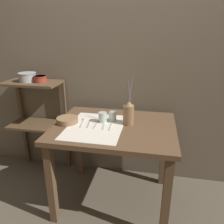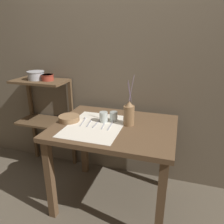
# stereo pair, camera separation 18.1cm
# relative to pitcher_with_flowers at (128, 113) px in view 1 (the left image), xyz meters

# --- Properties ---
(ground_plane) EXTENTS (12.00, 12.00, 0.00)m
(ground_plane) POSITION_rel_pitcher_with_flowers_xyz_m (-0.11, -0.05, -0.88)
(ground_plane) COLOR brown
(stone_wall_back) EXTENTS (7.00, 0.06, 2.40)m
(stone_wall_back) POSITION_rel_pitcher_with_flowers_xyz_m (-0.11, 0.46, 0.32)
(stone_wall_back) COLOR #6B5E4C
(stone_wall_back) RESTS_ON ground_plane
(wooden_table) EXTENTS (1.02, 0.81, 0.78)m
(wooden_table) POSITION_rel_pitcher_with_flowers_xyz_m (-0.11, -0.05, -0.21)
(wooden_table) COLOR brown
(wooden_table) RESTS_ON ground_plane
(wooden_shelf_unit) EXTENTS (0.57, 0.32, 1.05)m
(wooden_shelf_unit) POSITION_rel_pitcher_with_flowers_xyz_m (-1.02, 0.29, -0.14)
(wooden_shelf_unit) COLOR brown
(wooden_shelf_unit) RESTS_ON ground_plane
(linen_cloth) EXTENTS (0.46, 0.59, 0.00)m
(linen_cloth) POSITION_rel_pitcher_with_flowers_xyz_m (-0.26, -0.11, -0.10)
(linen_cloth) COLOR silver
(linen_cloth) RESTS_ON wooden_table
(pitcher_with_flowers) EXTENTS (0.09, 0.09, 0.43)m
(pitcher_with_flowers) POSITION_rel_pitcher_with_flowers_xyz_m (0.00, 0.00, 0.00)
(pitcher_with_flowers) COLOR olive
(pitcher_with_flowers) RESTS_ON wooden_table
(wooden_bowl) EXTENTS (0.18, 0.18, 0.05)m
(wooden_bowl) POSITION_rel_pitcher_with_flowers_xyz_m (-0.52, -0.08, -0.07)
(wooden_bowl) COLOR #8E6B47
(wooden_bowl) RESTS_ON wooden_table
(glass_tumbler_near) EXTENTS (0.07, 0.07, 0.09)m
(glass_tumbler_near) POSITION_rel_pitcher_with_flowers_xyz_m (-0.22, -0.01, -0.05)
(glass_tumbler_near) COLOR #B7C1BC
(glass_tumbler_near) RESTS_ON wooden_table
(glass_tumbler_far) EXTENTS (0.07, 0.07, 0.09)m
(glass_tumbler_far) POSITION_rel_pitcher_with_flowers_xyz_m (-0.14, 0.04, -0.05)
(glass_tumbler_far) COLOR #B7C1BC
(glass_tumbler_far) RESTS_ON wooden_table
(spoon_outer) EXTENTS (0.04, 0.18, 0.02)m
(spoon_outer) POSITION_rel_pitcher_with_flowers_xyz_m (-0.40, -0.03, -0.09)
(spoon_outer) COLOR #A8A8AD
(spoon_outer) RESTS_ON wooden_table
(fork_inner) EXTENTS (0.03, 0.17, 0.00)m
(fork_inner) POSITION_rel_pitcher_with_flowers_xyz_m (-0.33, -0.08, -0.09)
(fork_inner) COLOR #A8A8AD
(fork_inner) RESTS_ON wooden_table
(knife_center) EXTENTS (0.01, 0.17, 0.00)m
(knife_center) POSITION_rel_pitcher_with_flowers_xyz_m (-0.27, -0.08, -0.09)
(knife_center) COLOR #A8A8AD
(knife_center) RESTS_ON wooden_table
(fork_outer) EXTENTS (0.03, 0.17, 0.00)m
(fork_outer) POSITION_rel_pitcher_with_flowers_xyz_m (-0.20, -0.08, -0.09)
(fork_outer) COLOR #A8A8AD
(fork_outer) RESTS_ON wooden_table
(spoon_inner) EXTENTS (0.03, 0.18, 0.02)m
(spoon_inner) POSITION_rel_pitcher_with_flowers_xyz_m (-0.14, -0.04, -0.09)
(spoon_inner) COLOR #A8A8AD
(spoon_inner) RESTS_ON wooden_table
(metal_pot_large) EXTENTS (0.18, 0.18, 0.09)m
(metal_pot_large) POSITION_rel_pitcher_with_flowers_xyz_m (-1.06, 0.25, 0.22)
(metal_pot_large) COLOR #A8A8AD
(metal_pot_large) RESTS_ON wooden_shelf_unit
(metal_pot_small) EXTENTS (0.13, 0.13, 0.06)m
(metal_pot_small) POSITION_rel_pitcher_with_flowers_xyz_m (-0.92, 0.25, 0.21)
(metal_pot_small) COLOR #9E3828
(metal_pot_small) RESTS_ON wooden_shelf_unit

